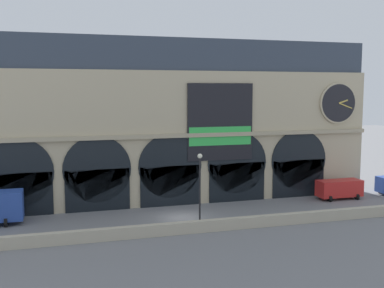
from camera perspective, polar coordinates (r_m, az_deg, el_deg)
The scene contains 5 objects.
ground_plane at distance 46.55m, azimuth -1.18°, elevation -8.97°, with size 200.00×200.00×0.00m, color slate.
quay_parapet_wall at distance 41.79m, azimuth 0.65°, elevation -10.06°, with size 90.00×0.70×1.02m, color #B2A891.
station_building at distance 52.19m, azimuth -3.30°, elevation 2.50°, with size 47.96×5.28×18.11m.
van_east at distance 56.60m, azimuth 17.54°, elevation -5.18°, with size 5.20×2.48×2.20m.
street_lamp_quayside at distance 41.74m, azimuth 0.96°, elevation -4.56°, with size 0.44×0.44×6.90m.
Camera 1 is at (-11.75, -43.28, 12.45)m, focal length 43.67 mm.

